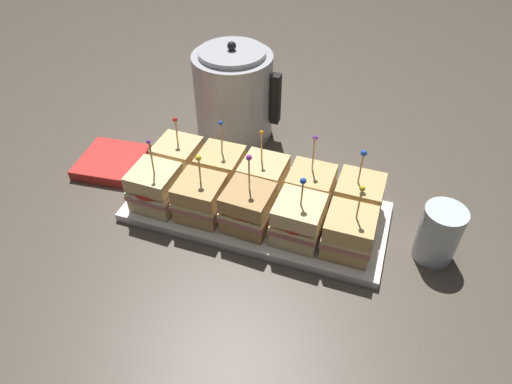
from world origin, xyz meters
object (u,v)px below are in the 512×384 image
Objects in this scene: sandwich_back_left at (221,169)px; sandwich_back_far_left at (179,159)px; sandwich_back_center at (264,179)px; sandwich_front_right at (298,220)px; sandwich_front_far_left at (155,188)px; sandwich_front_far_right at (349,233)px; kettle_steel at (234,94)px; sandwich_front_left at (201,198)px; sandwich_back_right at (310,189)px; sandwich_front_center at (248,208)px; napkin_stack at (112,162)px; drinking_glass at (439,234)px; serving_platter at (256,212)px; sandwich_back_far_right at (358,199)px.

sandwich_back_far_left is at bearing 179.16° from sandwich_back_left.
sandwich_front_right is at bearing -44.20° from sandwich_back_center.
sandwich_front_far_right is at bearing 0.69° from sandwich_front_far_left.
kettle_steel reaches higher than sandwich_back_far_left.
sandwich_front_left is 0.33m from kettle_steel.
sandwich_front_right is at bearing -26.30° from sandwich_back_left.
sandwich_front_far_left is 1.12× the size of sandwich_front_right.
sandwich_back_right is at bearing 90.38° from sandwich_front_right.
sandwich_front_far_left is 0.10m from sandwich_back_far_left.
sandwich_front_center and sandwich_back_right have the same top height.
sandwich_front_far_right is 0.57m from napkin_stack.
drinking_glass is at bearing -6.78° from sandwich_back_center.
sandwich_back_left reaches higher than serving_platter.
sandwich_front_far_right is 0.40m from sandwich_back_far_left.
serving_platter is at bearing -91.44° from sandwich_back_center.
sandwich_back_far_left is 1.27× the size of drinking_glass.
serving_platter is at bearing 166.58° from sandwich_front_far_right.
sandwich_back_far_left is 0.19m from sandwich_back_center.
sandwich_front_far_left reaches higher than napkin_stack.
sandwich_back_far_left is at bearing 179.38° from sandwich_back_center.
serving_platter is at bearing -27.37° from sandwich_back_left.
sandwich_front_center is at bearing -45.43° from sandwich_back_left.
sandwich_front_right is 0.13m from sandwich_back_far_right.
sandwich_back_left is at bearing 174.60° from drinking_glass.
kettle_steel is at bearing 103.85° from sandwich_back_left.
sandwich_front_center is 1.14× the size of sandwich_back_far_left.
kettle_steel is (-0.15, 0.22, 0.05)m from sandwich_back_center.
sandwich_back_far_left is (-0.38, 0.10, -0.00)m from sandwich_front_far_right.
sandwich_front_right is 0.95× the size of sandwich_back_center.
sandwich_front_far_right is 0.30m from sandwich_back_left.
sandwich_front_right is (0.10, -0.00, 0.00)m from sandwich_front_center.
drinking_glass is (0.54, -0.04, -0.00)m from sandwich_back_far_left.
sandwich_front_far_left is at bearing -98.09° from kettle_steel.
drinking_glass is at bearing 1.19° from serving_platter.
napkin_stack is at bearing 166.00° from sandwich_front_center.
sandwich_back_far_left is (-0.29, 0.10, -0.00)m from sandwich_front_right.
sandwich_front_far_right is (0.19, -0.05, 0.05)m from serving_platter.
napkin_stack is (-0.27, -0.00, -0.05)m from sandwich_back_left.
sandwich_front_far_left is 0.69× the size of kettle_steel.
napkin_stack is at bearing 168.90° from sandwich_front_right.
kettle_steel is at bearing 127.97° from sandwich_front_right.
sandwich_back_far_right is 1.42× the size of drinking_glass.
sandwich_back_center is (-0.19, 0.09, -0.00)m from sandwich_front_far_right.
napkin_stack is at bearing 170.79° from sandwich_front_far_right.
sandwich_front_right is 1.02× the size of sandwich_back_far_left.
sandwich_back_center is (0.00, 0.09, -0.00)m from sandwich_front_center.
sandwich_front_left reaches higher than serving_platter.
sandwich_front_far_left is at bearing -153.24° from sandwich_back_center.
kettle_steel is at bearing 146.88° from sandwich_back_far_right.
sandwich_front_far_left is 0.39m from sandwich_front_far_right.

